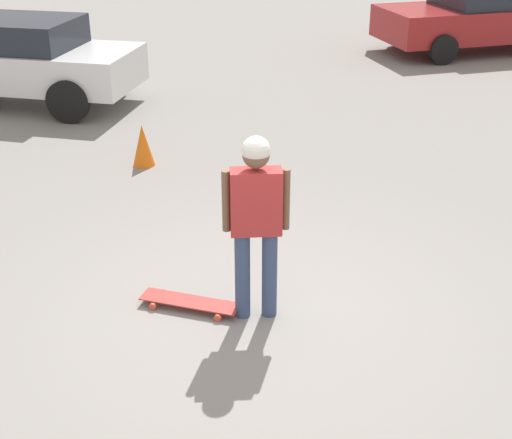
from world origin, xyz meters
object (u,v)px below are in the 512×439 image
(person, at_px, (256,212))
(car_parked_near, at_px, (21,60))
(car_parked_far, at_px, (480,17))
(traffic_cone, at_px, (143,145))
(skateboard, at_px, (190,302))

(person, distance_m, car_parked_near, 7.96)
(car_parked_far, relative_size, traffic_cone, 8.37)
(car_parked_near, relative_size, car_parked_far, 0.86)
(car_parked_near, distance_m, traffic_cone, 3.97)
(car_parked_near, distance_m, car_parked_far, 10.12)
(person, height_order, car_parked_far, person)
(skateboard, height_order, car_parked_far, car_parked_far)
(person, bearing_deg, traffic_cone, 108.55)
(traffic_cone, bearing_deg, car_parked_far, 99.95)
(car_parked_near, bearing_deg, person, 133.43)
(person, height_order, car_parked_near, person)
(person, relative_size, skateboard, 1.93)
(traffic_cone, bearing_deg, car_parked_near, -177.18)
(car_parked_far, bearing_deg, car_parked_near, 7.89)
(car_parked_near, bearing_deg, car_parked_far, -143.37)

